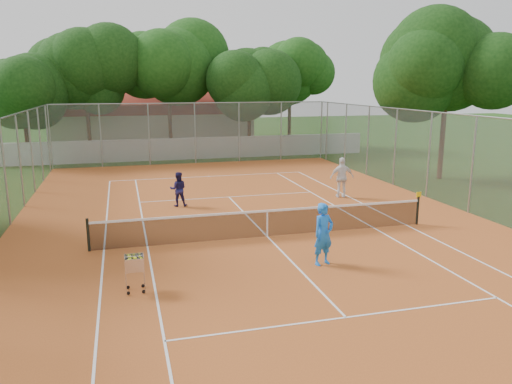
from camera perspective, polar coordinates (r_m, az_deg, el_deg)
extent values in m
plane|color=#1A3A10|center=(17.54, 1.29, -5.17)|extent=(120.00, 120.00, 0.00)
cube|color=#B55923|center=(17.54, 1.29, -5.14)|extent=(18.00, 34.00, 0.02)
cube|color=white|center=(17.53, 1.29, -5.10)|extent=(10.98, 23.78, 0.01)
cube|color=black|center=(17.39, 1.29, -3.57)|extent=(11.88, 0.10, 0.98)
cube|color=slate|center=(17.04, 1.32, 1.26)|extent=(18.00, 34.00, 4.00)
cube|color=silver|center=(35.65, -7.40, 4.95)|extent=(26.00, 0.30, 1.50)
cube|color=beige|center=(45.23, -11.75, 8.20)|extent=(16.40, 9.00, 4.40)
cube|color=black|center=(38.33, -8.21, 11.82)|extent=(29.00, 19.00, 10.00)
imported|color=blue|center=(14.79, 7.71, -4.79)|extent=(0.78, 0.62, 1.86)
imported|color=#1B194B|center=(21.89, -8.88, 0.32)|extent=(0.79, 0.65, 1.51)
imported|color=white|center=(23.64, 9.80, 1.65)|extent=(1.17, 0.66, 1.89)
cube|color=silver|center=(13.28, -13.68, -8.91)|extent=(0.65, 0.65, 1.04)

